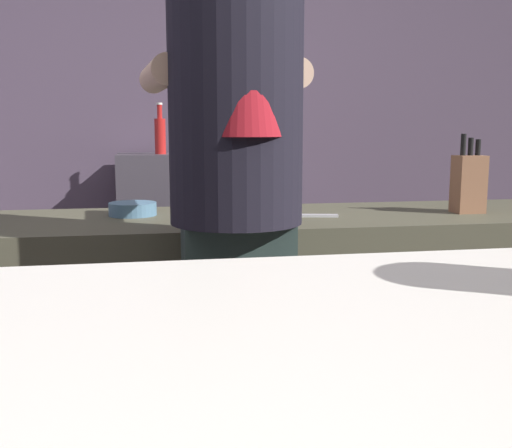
% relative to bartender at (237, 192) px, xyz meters
% --- Properties ---
extents(wall_back, '(5.20, 0.10, 2.70)m').
position_rel_bartender_xyz_m(wall_back, '(-0.10, 1.89, 0.33)').
color(wall_back, '#4E4052').
rests_on(wall_back, ground).
extents(prep_counter, '(2.10, 0.60, 0.89)m').
position_rel_bartender_xyz_m(prep_counter, '(0.25, 0.46, -0.57)').
color(prep_counter, '#484535').
rests_on(prep_counter, ground).
extents(back_shelf, '(0.90, 0.36, 1.06)m').
position_rel_bartender_xyz_m(back_shelf, '(0.07, 1.61, -0.49)').
color(back_shelf, '#3F3942').
rests_on(back_shelf, ground).
extents(bartender, '(0.45, 0.53, 1.75)m').
position_rel_bartender_xyz_m(bartender, '(0.00, 0.00, 0.00)').
color(bartender, '#273733').
rests_on(bartender, ground).
extents(knife_block, '(0.10, 0.08, 0.27)m').
position_rel_bartender_xyz_m(knife_block, '(0.88, 0.40, -0.02)').
color(knife_block, brown).
rests_on(knife_block, prep_counter).
extents(mixing_bowl, '(0.16, 0.16, 0.04)m').
position_rel_bartender_xyz_m(mixing_bowl, '(-0.28, 0.54, -0.11)').
color(mixing_bowl, slate).
rests_on(mixing_bowl, prep_counter).
extents(chefs_knife, '(0.24, 0.08, 0.01)m').
position_rel_bartender_xyz_m(chefs_knife, '(0.28, 0.41, -0.12)').
color(chefs_knife, silver).
rests_on(chefs_knife, prep_counter).
extents(bottle_olive_oil, '(0.06, 0.06, 0.26)m').
position_rel_bartender_xyz_m(bottle_olive_oil, '(-0.16, 1.56, 0.14)').
color(bottle_olive_oil, red).
rests_on(bottle_olive_oil, back_shelf).
extents(bottle_hot_sauce, '(0.07, 0.07, 0.25)m').
position_rel_bartender_xyz_m(bottle_hot_sauce, '(0.34, 1.59, 0.14)').
color(bottle_hot_sauce, red).
rests_on(bottle_hot_sauce, back_shelf).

